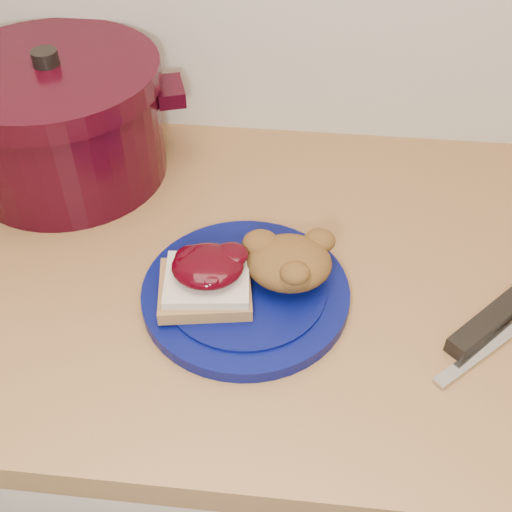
# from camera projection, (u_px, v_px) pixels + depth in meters

# --- Properties ---
(base_cabinet) EXTENTS (4.00, 0.60, 0.86)m
(base_cabinet) POSITION_uv_depth(u_px,v_px,m) (281.00, 457.00, 1.11)
(base_cabinet) COLOR beige
(base_cabinet) RESTS_ON floor
(plate) EXTENTS (0.25, 0.25, 0.02)m
(plate) POSITION_uv_depth(u_px,v_px,m) (246.00, 293.00, 0.74)
(plate) COLOR #050A4A
(plate) RESTS_ON wood_countertop
(sandwich) EXTENTS (0.12, 0.10, 0.05)m
(sandwich) POSITION_uv_depth(u_px,v_px,m) (207.00, 278.00, 0.71)
(sandwich) COLOR olive
(sandwich) RESTS_ON plate
(stuffing_mound) EXTENTS (0.10, 0.09, 0.05)m
(stuffing_mound) POSITION_uv_depth(u_px,v_px,m) (289.00, 263.00, 0.73)
(stuffing_mound) COLOR brown
(stuffing_mound) RESTS_ON plate
(butter_knife) EXTENTS (0.15, 0.14, 0.00)m
(butter_knife) POSITION_uv_depth(u_px,v_px,m) (496.00, 341.00, 0.70)
(butter_knife) COLOR silver
(butter_knife) RESTS_ON wood_countertop
(dutch_oven) EXTENTS (0.36, 0.36, 0.18)m
(dutch_oven) POSITION_uv_depth(u_px,v_px,m) (60.00, 120.00, 0.87)
(dutch_oven) COLOR black
(dutch_oven) RESTS_ON wood_countertop
(pepper_grinder) EXTENTS (0.07, 0.07, 0.13)m
(pepper_grinder) POSITION_uv_depth(u_px,v_px,m) (77.00, 128.00, 0.89)
(pepper_grinder) COLOR black
(pepper_grinder) RESTS_ON wood_countertop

